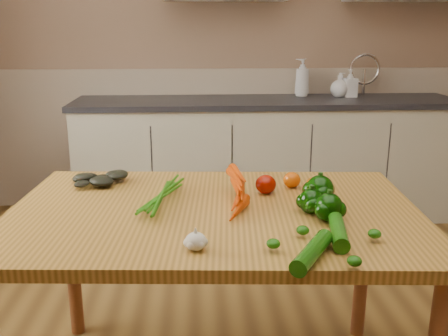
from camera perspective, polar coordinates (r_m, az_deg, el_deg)
room at (r=1.70m, az=8.03°, el=9.90°), size 4.04×5.04×2.64m
counter_run at (r=3.83m, az=4.95°, el=1.30°), size 2.84×0.64×1.14m
table at (r=1.83m, az=-1.13°, el=-7.21°), size 1.53×1.04×0.79m
soap_bottle_a at (r=3.93m, az=8.93°, el=10.19°), size 0.12×0.12×0.28m
soap_bottle_b at (r=3.95m, az=14.20°, el=9.39°), size 0.11×0.11×0.21m
soap_bottle_c at (r=3.93m, az=13.11°, el=9.22°), size 0.17×0.17×0.18m
carrot_bunch at (r=1.84m, az=-1.24°, el=-2.95°), size 0.29×0.23×0.07m
leafy_greens at (r=2.10m, az=-14.19°, el=-0.60°), size 0.21×0.19×0.11m
garlic_bulb at (r=1.47m, az=-3.26°, el=-8.37°), size 0.06×0.06×0.05m
pepper_a at (r=1.77m, az=9.93°, el=-3.75°), size 0.09×0.09×0.09m
pepper_b at (r=1.87m, az=10.89°, el=-2.46°), size 0.10×0.10×0.10m
pepper_c at (r=1.71m, az=11.89°, el=-4.42°), size 0.10×0.10×0.10m
tomato_a at (r=1.96m, az=4.79°, el=-1.87°), size 0.08×0.08×0.07m
tomato_b at (r=2.04m, az=7.76°, el=-1.35°), size 0.07×0.07×0.06m
tomato_c at (r=1.98m, az=10.38°, el=-1.97°), size 0.07×0.07×0.07m
zucchini_a at (r=1.58m, az=12.94°, el=-7.14°), size 0.09×0.22×0.05m
zucchini_b at (r=1.43m, az=10.06°, el=-9.43°), size 0.17×0.23×0.05m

